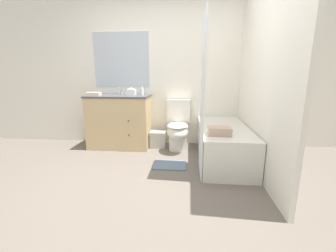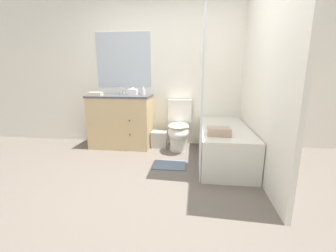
# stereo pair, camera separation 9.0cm
# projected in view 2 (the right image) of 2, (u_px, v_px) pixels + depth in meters

# --- Properties ---
(ground_plane) EXTENTS (14.00, 14.00, 0.00)m
(ground_plane) POSITION_uv_depth(u_px,v_px,m) (148.00, 188.00, 2.53)
(ground_plane) COLOR #6B6056
(wall_back) EXTENTS (8.00, 0.06, 2.50)m
(wall_back) POSITION_uv_depth(u_px,v_px,m) (167.00, 74.00, 3.92)
(wall_back) COLOR white
(wall_back) RESTS_ON ground_plane
(wall_right) EXTENTS (0.05, 2.70, 2.50)m
(wall_right) POSITION_uv_depth(u_px,v_px,m) (258.00, 74.00, 2.92)
(wall_right) COLOR white
(wall_right) RESTS_ON ground_plane
(vanity_cabinet) EXTENTS (1.04, 0.59, 0.90)m
(vanity_cabinet) POSITION_uv_depth(u_px,v_px,m) (121.00, 121.00, 3.90)
(vanity_cabinet) COLOR tan
(vanity_cabinet) RESTS_ON ground_plane
(sink_faucet) EXTENTS (0.14, 0.12, 0.12)m
(sink_faucet) POSITION_uv_depth(u_px,v_px,m) (123.00, 92.00, 3.95)
(sink_faucet) COLOR silver
(sink_faucet) RESTS_ON vanity_cabinet
(toilet) EXTENTS (0.40, 0.68, 0.82)m
(toilet) POSITION_uv_depth(u_px,v_px,m) (179.00, 127.00, 3.74)
(toilet) COLOR silver
(toilet) RESTS_ON ground_plane
(bathtub) EXTENTS (0.68, 1.54, 0.51)m
(bathtub) POSITION_uv_depth(u_px,v_px,m) (224.00, 144.00, 3.27)
(bathtub) COLOR silver
(bathtub) RESTS_ON ground_plane
(shower_curtain) EXTENTS (0.01, 0.59, 1.94)m
(shower_curtain) POSITION_uv_depth(u_px,v_px,m) (202.00, 97.00, 2.70)
(shower_curtain) COLOR white
(shower_curtain) RESTS_ON ground_plane
(wastebasket) EXTENTS (0.27, 0.23, 0.28)m
(wastebasket) POSITION_uv_depth(u_px,v_px,m) (159.00, 139.00, 3.91)
(wastebasket) COLOR #B7B2A8
(wastebasket) RESTS_ON ground_plane
(tissue_box) EXTENTS (0.14, 0.14, 0.12)m
(tissue_box) POSITION_uv_depth(u_px,v_px,m) (133.00, 92.00, 3.85)
(tissue_box) COLOR white
(tissue_box) RESTS_ON vanity_cabinet
(soap_dispenser) EXTENTS (0.07, 0.07, 0.15)m
(soap_dispenser) POSITION_uv_depth(u_px,v_px,m) (143.00, 91.00, 3.74)
(soap_dispenser) COLOR silver
(soap_dispenser) RESTS_ON vanity_cabinet
(hand_towel_folded) EXTENTS (0.23, 0.14, 0.06)m
(hand_towel_folded) POSITION_uv_depth(u_px,v_px,m) (95.00, 94.00, 3.68)
(hand_towel_folded) COLOR beige
(hand_towel_folded) RESTS_ON vanity_cabinet
(bath_towel_folded) EXTENTS (0.28, 0.21, 0.10)m
(bath_towel_folded) POSITION_uv_depth(u_px,v_px,m) (219.00, 131.00, 2.78)
(bath_towel_folded) COLOR tan
(bath_towel_folded) RESTS_ON bathtub
(bath_mat) EXTENTS (0.45, 0.35, 0.02)m
(bath_mat) POSITION_uv_depth(u_px,v_px,m) (170.00, 165.00, 3.14)
(bath_mat) COLOR slate
(bath_mat) RESTS_ON ground_plane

